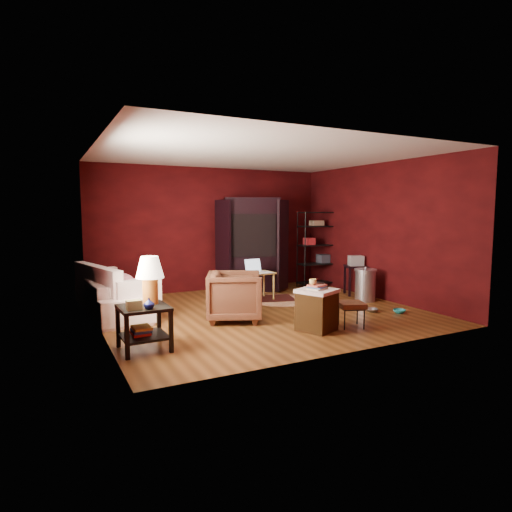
# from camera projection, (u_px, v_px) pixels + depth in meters

# --- Properties ---
(room) EXTENTS (5.54, 5.04, 2.84)m
(room) POSITION_uv_depth(u_px,v_px,m) (259.00, 235.00, 7.56)
(room) COLOR brown
(room) RESTS_ON ground
(sofa) EXTENTS (0.79, 2.24, 0.86)m
(sofa) POSITION_uv_depth(u_px,v_px,m) (114.00, 290.00, 7.51)
(sofa) COLOR white
(sofa) RESTS_ON ground
(armchair) EXTENTS (1.10, 1.13, 0.90)m
(armchair) POSITION_uv_depth(u_px,v_px,m) (235.00, 294.00, 7.10)
(armchair) COLOR black
(armchair) RESTS_ON ground
(pet_bowl_steel) EXTENTS (0.25, 0.15, 0.24)m
(pet_bowl_steel) POSITION_uv_depth(u_px,v_px,m) (371.00, 305.00, 7.74)
(pet_bowl_steel) COLOR #AFB2B6
(pet_bowl_steel) RESTS_ON ground
(pet_bowl_turquoise) EXTENTS (0.22, 0.09, 0.22)m
(pet_bowl_turquoise) POSITION_uv_depth(u_px,v_px,m) (400.00, 307.00, 7.63)
(pet_bowl_turquoise) COLOR teal
(pet_bowl_turquoise) RESTS_ON ground
(vase) EXTENTS (0.18, 0.18, 0.14)m
(vase) POSITION_uv_depth(u_px,v_px,m) (149.00, 304.00, 5.39)
(vase) COLOR #0C0F3D
(vase) RESTS_ON side_table
(mug) EXTENTS (0.12, 0.10, 0.11)m
(mug) POSITION_uv_depth(u_px,v_px,m) (313.00, 281.00, 6.45)
(mug) COLOR #F3DF77
(mug) RESTS_ON hamper
(side_table) EXTENTS (0.64, 0.64, 1.22)m
(side_table) POSITION_uv_depth(u_px,v_px,m) (147.00, 294.00, 5.63)
(side_table) COLOR black
(side_table) RESTS_ON ground
(sofa_cushions) EXTENTS (1.21, 2.07, 0.81)m
(sofa_cushions) POSITION_uv_depth(u_px,v_px,m) (113.00, 292.00, 7.50)
(sofa_cushions) COLOR white
(sofa_cushions) RESTS_ON sofa
(hamper) EXTENTS (0.68, 0.68, 0.73)m
(hamper) POSITION_uv_depth(u_px,v_px,m) (317.00, 309.00, 6.51)
(hamper) COLOR #42270F
(hamper) RESTS_ON ground
(footstool) EXTENTS (0.50, 0.50, 0.40)m
(footstool) POSITION_uv_depth(u_px,v_px,m) (351.00, 306.00, 6.69)
(footstool) COLOR black
(footstool) RESTS_ON ground
(rug_round) EXTENTS (1.49, 1.49, 0.01)m
(rug_round) POSITION_uv_depth(u_px,v_px,m) (281.00, 300.00, 8.74)
(rug_round) COLOR beige
(rug_round) RESTS_ON ground
(rug_oriental) EXTENTS (1.22, 0.99, 0.01)m
(rug_oriental) POSITION_uv_depth(u_px,v_px,m) (268.00, 298.00, 8.87)
(rug_oriental) COLOR #531A16
(rug_oriental) RESTS_ON ground
(laptop_desk) EXTENTS (0.70, 0.57, 0.83)m
(laptop_desk) POSITION_uv_depth(u_px,v_px,m) (256.00, 275.00, 8.73)
(laptop_desk) COLOR #EED36C
(laptop_desk) RESTS_ON ground
(tv_armoire) EXTENTS (1.57, 1.21, 2.12)m
(tv_armoire) POSITION_uv_depth(u_px,v_px,m) (252.00, 242.00, 9.75)
(tv_armoire) COLOR black
(tv_armoire) RESTS_ON ground
(wire_shelving) EXTENTS (0.90, 0.42, 1.81)m
(wire_shelving) POSITION_uv_depth(u_px,v_px,m) (317.00, 246.00, 10.26)
(wire_shelving) COLOR black
(wire_shelving) RESTS_ON ground
(small_stand) EXTENTS (0.56, 0.56, 0.86)m
(small_stand) POSITION_uv_depth(u_px,v_px,m) (356.00, 266.00, 9.26)
(small_stand) COLOR black
(small_stand) RESTS_ON ground
(trash_can) EXTENTS (0.46, 0.46, 0.70)m
(trash_can) POSITION_uv_depth(u_px,v_px,m) (365.00, 285.00, 8.66)
(trash_can) COLOR silver
(trash_can) RESTS_ON ground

